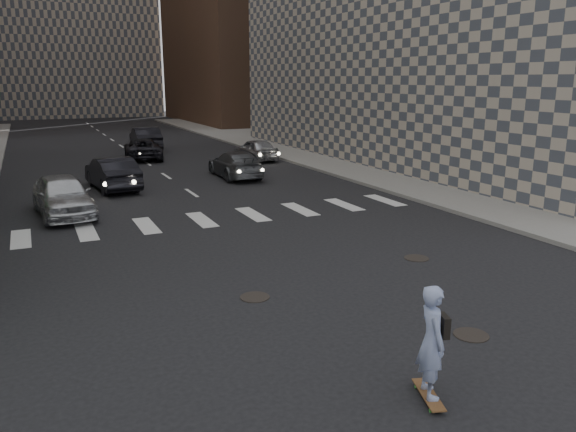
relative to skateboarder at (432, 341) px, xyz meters
name	(u,v)px	position (x,y,z in m)	size (l,w,h in m)	color
ground	(354,302)	(1.06, 4.00, -1.02)	(160.00, 160.00, 0.00)	black
sidewalk_right	(384,157)	(15.56, 24.00, -0.94)	(13.00, 80.00, 0.15)	gray
manhole_a	(471,335)	(2.26, 1.50, -1.01)	(0.70, 0.70, 0.02)	black
manhole_b	(255,297)	(-0.94, 5.20, -1.01)	(0.70, 0.70, 0.02)	black
manhole_c	(417,258)	(4.36, 6.00, -1.01)	(0.70, 0.70, 0.02)	black
skateboarder	(432,341)	(0.00, 0.00, 0.00)	(0.63, 1.00, 1.94)	brown
silver_sedan	(63,195)	(-4.44, 15.80, -0.24)	(1.84, 4.57, 1.56)	#B8BABF
traffic_car_a	(112,173)	(-2.01, 20.42, -0.26)	(1.60, 4.59, 1.51)	black
traffic_car_b	(235,164)	(4.28, 21.10, -0.33)	(1.92, 4.72, 1.37)	#53555A
traffic_car_c	(143,149)	(1.21, 30.00, -0.35)	(2.20, 4.78, 1.33)	black
traffic_car_d	(256,150)	(7.56, 26.48, -0.33)	(1.62, 4.01, 1.37)	#B9BBC1
traffic_car_e	(145,139)	(2.30, 34.77, -0.19)	(1.75, 5.02, 1.65)	black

